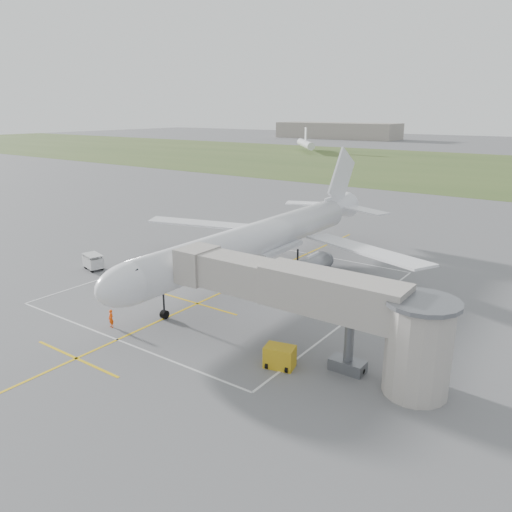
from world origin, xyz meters
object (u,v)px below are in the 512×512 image
Objects in this scene: baggage_cart at (93,262)px; ramp_worker_wing at (208,258)px; airliner at (259,239)px; ramp_worker_nose at (111,319)px; jet_bridge at (322,304)px; gpu_unit at (280,357)px.

ramp_worker_wing is at bearing 56.46° from baggage_cart.
airliner reaches higher than ramp_worker_nose.
ramp_worker_wing is (-7.24, -0.75, -3.42)m from airliner.
jet_bridge is 5.08m from gpu_unit.
ramp_worker_wing is (-4.80, 18.61, 0.16)m from ramp_worker_nose.
gpu_unit is (-2.13, -2.42, -3.92)m from jet_bridge.
baggage_cart is (-33.31, 4.47, -3.77)m from jet_bridge.
ramp_worker_nose is (-2.44, -19.36, -3.57)m from airliner.
ramp_worker_nose is at bearing -16.95° from baggage_cart.
jet_bridge is (15.72, -14.25, 0.35)m from airliner.
jet_bridge is at bearing 23.46° from ramp_worker_nose.
airliner reaches higher than ramp_worker_wing.
baggage_cart is (-31.18, 6.88, 0.15)m from gpu_unit.
airliner is at bearing 44.43° from baggage_cart.
jet_bridge is 7.63× the size of baggage_cart.
jet_bridge is at bearing -156.03° from ramp_worker_wing.
airliner is at bearing 137.81° from jet_bridge.
ramp_worker_wing is at bearing 129.09° from gpu_unit.
baggage_cart is at bearing 154.02° from gpu_unit.
baggage_cart is at bearing -150.91° from airliner.
jet_bridge reaches higher than ramp_worker_wing.
ramp_worker_wing reaches higher than gpu_unit.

